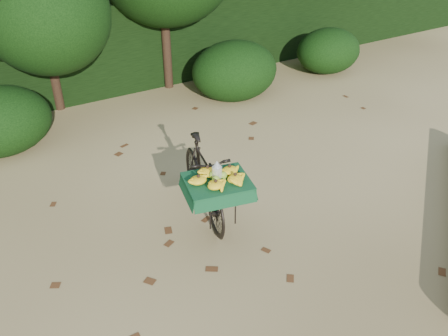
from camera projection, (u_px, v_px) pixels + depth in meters
ground at (313, 230)px, 6.07m from camera, size 80.00×80.00×0.00m
vendor_bicycle at (204, 179)px, 6.13m from camera, size 0.97×1.86×1.04m
hedge_backdrop at (127, 38)px, 10.19m from camera, size 26.00×1.80×1.80m
bush_clumps at (191, 83)px, 9.19m from camera, size 8.80×1.70×0.90m
leaf_litter at (282, 204)px, 6.54m from camera, size 7.00×7.30×0.01m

